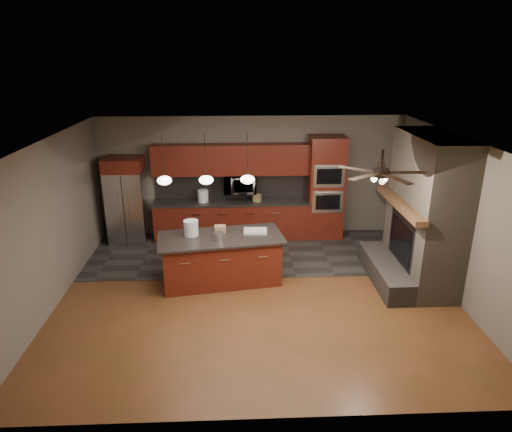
{
  "coord_description": "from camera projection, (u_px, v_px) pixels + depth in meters",
  "views": [
    {
      "loc": [
        -0.35,
        -7.31,
        4.15
      ],
      "look_at": [
        -0.0,
        0.6,
        1.29
      ],
      "focal_mm": 32.0,
      "sensor_mm": 36.0,
      "label": 1
    }
  ],
  "objects": [
    {
      "name": "right_wall",
      "position": [
        457.0,
        219.0,
        7.96
      ],
      "size": [
        0.02,
        6.0,
        2.8
      ],
      "primitive_type": "cube",
      "color": "#696254",
      "rests_on": "ground"
    },
    {
      "name": "kitchen_island",
      "position": [
        221.0,
        259.0,
        8.6
      ],
      "size": [
        2.43,
        1.39,
        0.92
      ],
      "rotation": [
        0.0,
        0.0,
        0.16
      ],
      "color": "maroon",
      "rests_on": "ground"
    },
    {
      "name": "pendant_left",
      "position": [
        164.0,
        180.0,
        8.21
      ],
      "size": [
        0.26,
        0.26,
        0.92
      ],
      "color": "black",
      "rests_on": "ceiling"
    },
    {
      "name": "ground",
      "position": [
        258.0,
        294.0,
        8.29
      ],
      "size": [
        7.0,
        7.0,
        0.0
      ],
      "primitive_type": "plane",
      "color": "brown",
      "rests_on": "ground"
    },
    {
      "name": "paint_tray",
      "position": [
        255.0,
        231.0,
        8.65
      ],
      "size": [
        0.45,
        0.32,
        0.04
      ],
      "primitive_type": "cube",
      "rotation": [
        0.0,
        0.0,
        -0.04
      ],
      "color": "silver",
      "rests_on": "kitchen_island"
    },
    {
      "name": "cardboard_box",
      "position": [
        220.0,
        229.0,
        8.62
      ],
      "size": [
        0.22,
        0.17,
        0.13
      ],
      "primitive_type": "cube",
      "rotation": [
        0.0,
        0.0,
        0.1
      ],
      "color": "#A27754",
      "rests_on": "kitchen_island"
    },
    {
      "name": "paint_can",
      "position": [
        219.0,
        236.0,
        8.29
      ],
      "size": [
        0.28,
        0.28,
        0.13
      ],
      "primitive_type": "cylinder",
      "rotation": [
        0.0,
        0.0,
        0.58
      ],
      "color": "silver",
      "rests_on": "kitchen_island"
    },
    {
      "name": "ceiling",
      "position": [
        258.0,
        140.0,
        7.34
      ],
      "size": [
        7.0,
        6.0,
        0.02
      ],
      "primitive_type": "cube",
      "color": "white",
      "rests_on": "back_wall"
    },
    {
      "name": "left_wall",
      "position": [
        50.0,
        225.0,
        7.67
      ],
      "size": [
        0.02,
        6.0,
        2.8
      ],
      "primitive_type": "cube",
      "color": "#696254",
      "rests_on": "ground"
    },
    {
      "name": "microwave",
      "position": [
        240.0,
        184.0,
        10.42
      ],
      "size": [
        0.73,
        0.41,
        0.5
      ],
      "primitive_type": "imported",
      "color": "silver",
      "rests_on": "back_cabinetry"
    },
    {
      "name": "back_cabinetry",
      "position": [
        231.0,
        201.0,
        10.55
      ],
      "size": [
        3.59,
        0.64,
        2.2
      ],
      "color": "maroon",
      "rests_on": "ground"
    },
    {
      "name": "counter_bucket",
      "position": [
        203.0,
        196.0,
        10.43
      ],
      "size": [
        0.29,
        0.29,
        0.27
      ],
      "primitive_type": "cylinder",
      "rotation": [
        0.0,
        0.0,
        0.25
      ],
      "color": "white",
      "rests_on": "back_cabinetry"
    },
    {
      "name": "oven_tower",
      "position": [
        326.0,
        188.0,
        10.49
      ],
      "size": [
        0.8,
        0.63,
        2.38
      ],
      "color": "maroon",
      "rests_on": "ground"
    },
    {
      "name": "counter_box",
      "position": [
        257.0,
        198.0,
        10.45
      ],
      "size": [
        0.21,
        0.19,
        0.19
      ],
      "primitive_type": "cube",
      "rotation": [
        0.0,
        0.0,
        -0.41
      ],
      "color": "olive",
      "rests_on": "back_cabinetry"
    },
    {
      "name": "fireplace_column",
      "position": [
        422.0,
        217.0,
        8.35
      ],
      "size": [
        1.3,
        2.1,
        2.8
      ],
      "color": "#6F604F",
      "rests_on": "ground"
    },
    {
      "name": "pendant_center",
      "position": [
        206.0,
        180.0,
        8.24
      ],
      "size": [
        0.26,
        0.26,
        0.92
      ],
      "color": "black",
      "rests_on": "ceiling"
    },
    {
      "name": "back_wall",
      "position": [
        251.0,
        177.0,
        10.63
      ],
      "size": [
        7.0,
        0.02,
        2.8
      ],
      "primitive_type": "cube",
      "color": "#696254",
      "rests_on": "ground"
    },
    {
      "name": "ceiling_fan",
      "position": [
        381.0,
        172.0,
        6.78
      ],
      "size": [
        1.27,
        1.33,
        0.41
      ],
      "color": "black",
      "rests_on": "ceiling"
    },
    {
      "name": "refrigerator",
      "position": [
        127.0,
        200.0,
        10.3
      ],
      "size": [
        0.83,
        0.75,
        1.96
      ],
      "color": "silver",
      "rests_on": "ground"
    },
    {
      "name": "white_bucket",
      "position": [
        191.0,
        228.0,
        8.46
      ],
      "size": [
        0.35,
        0.35,
        0.29
      ],
      "primitive_type": "cylinder",
      "rotation": [
        0.0,
        0.0,
        0.36
      ],
      "color": "silver",
      "rests_on": "kitchen_island"
    },
    {
      "name": "slate_tile_patch",
      "position": [
        254.0,
        252.0,
        9.98
      ],
      "size": [
        7.0,
        2.4,
        0.01
      ],
      "primitive_type": "cube",
      "color": "#312F2C",
      "rests_on": "ground"
    },
    {
      "name": "pendant_right",
      "position": [
        248.0,
        179.0,
        8.27
      ],
      "size": [
        0.26,
        0.26,
        0.92
      ],
      "color": "black",
      "rests_on": "ceiling"
    }
  ]
}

